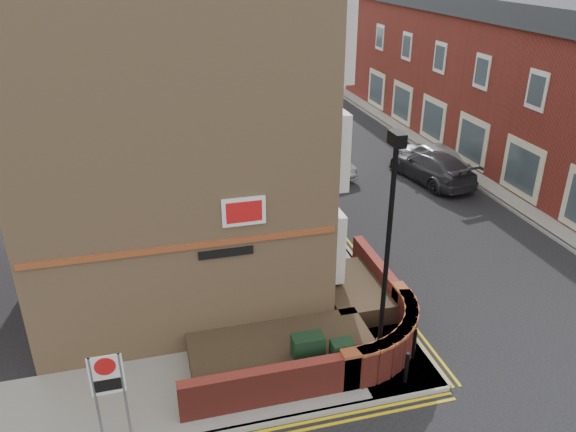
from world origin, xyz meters
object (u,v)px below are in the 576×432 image
at_px(utility_cabinet_large, 308,355).
at_px(zone_sign, 108,382).
at_px(lamppost, 387,257).
at_px(silver_car_near, 322,161).

bearing_deg(utility_cabinet_large, zone_sign, -170.31).
bearing_deg(lamppost, zone_sign, -173.93).
height_order(lamppost, utility_cabinet_large, lamppost).
bearing_deg(silver_car_near, zone_sign, -141.34).
bearing_deg(utility_cabinet_large, silver_car_near, 70.58).
xyz_separation_m(lamppost, zone_sign, (-6.60, -0.70, -1.70)).
relative_size(lamppost, utility_cabinet_large, 5.25).
distance_m(lamppost, zone_sign, 6.85).
bearing_deg(utility_cabinet_large, lamppost, -3.01).
relative_size(utility_cabinet_large, silver_car_near, 0.31).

